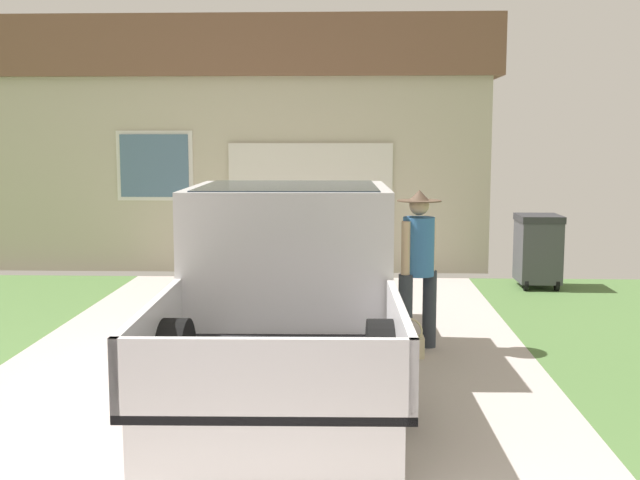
# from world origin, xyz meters

# --- Properties ---
(pickup_truck) EXTENTS (2.13, 5.11, 1.72)m
(pickup_truck) POSITION_xyz_m (0.17, 4.28, 0.76)
(pickup_truck) COLOR silver
(pickup_truck) RESTS_ON ground
(person_with_hat) EXTENTS (0.45, 0.45, 1.65)m
(person_with_hat) POSITION_xyz_m (1.45, 4.74, 0.95)
(person_with_hat) COLOR #333842
(person_with_hat) RESTS_ON ground
(handbag) EXTENTS (0.31, 0.19, 0.39)m
(handbag) POSITION_xyz_m (1.35, 4.48, 0.12)
(handbag) COLOR beige
(handbag) RESTS_ON ground
(house_with_garage) EXTENTS (8.90, 5.87, 4.10)m
(house_with_garage) POSITION_xyz_m (-1.30, 12.26, 2.08)
(house_with_garage) COLOR #B9B099
(house_with_garage) RESTS_ON ground
(wheeled_trash_bin) EXTENTS (0.60, 0.72, 1.07)m
(wheeled_trash_bin) POSITION_xyz_m (3.48, 8.28, 0.58)
(wheeled_trash_bin) COLOR #424247
(wheeled_trash_bin) RESTS_ON ground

